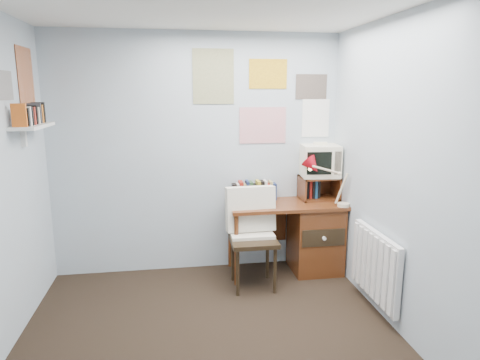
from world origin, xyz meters
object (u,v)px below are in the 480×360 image
Objects in this scene: desk_chair at (253,241)px; crt_tv at (320,159)px; desk_lamp at (344,185)px; tv_riser at (319,188)px; desk at (310,234)px; radiator at (375,265)px; wall_shelf at (33,126)px.

crt_tv reaches higher than desk_chair.
tv_riser is (-0.15, 0.33, -0.10)m from desk_lamp.
tv_riser reaches higher than desk.
desk_lamp is at bearing -65.56° from tv_riser.
desk_lamp reaches higher than radiator.
tv_riser is 2.83m from wall_shelf.
tv_riser is at bearing 10.32° from wall_shelf.
desk reaches higher than radiator.
tv_riser reaches higher than radiator.
wall_shelf is (-2.69, -0.49, 0.74)m from tv_riser.
tv_riser is 0.31m from crt_tv.
desk_chair is 2.13× the size of desk_lamp.
desk_lamp is 0.56× the size of radiator.
radiator is at bearing -10.89° from wall_shelf.
desk_chair reaches higher than radiator.
tv_riser is 1.03× the size of crt_tv.
desk is 3.09× the size of crt_tv.
tv_riser is (0.12, 0.11, 0.48)m from desk.
wall_shelf is at bearing -169.68° from tv_riser.
desk_lamp is 2.91m from wall_shelf.
tv_riser is (0.79, 0.42, 0.41)m from desk_chair.
crt_tv reaches higher than desk_lamp.
radiator is (0.02, -0.71, -0.56)m from desk_lamp.
crt_tv is at bearing 98.89° from radiator.
wall_shelf is at bearing -171.60° from desk.
desk_chair is 1.07m from desk_lamp.
crt_tv is at bearing 97.91° from desk_lamp.
wall_shelf is at bearing 169.11° from radiator.
crt_tv is 1.32m from radiator.
desk is 2.69× the size of desk_lamp.
radiator is 1.29× the size of wall_shelf.
crt_tv is 2.77m from wall_shelf.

